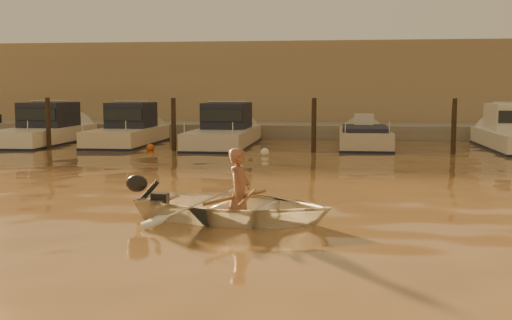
# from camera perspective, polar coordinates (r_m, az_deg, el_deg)

# --- Properties ---
(ground_plane) EXTENTS (160.00, 160.00, 0.00)m
(ground_plane) POSITION_cam_1_polar(r_m,az_deg,el_deg) (10.15, 3.12, -6.95)
(ground_plane) COLOR brown
(ground_plane) RESTS_ON ground
(dinghy) EXTENTS (3.98, 3.19, 0.73)m
(dinghy) POSITION_cam_1_polar(r_m,az_deg,el_deg) (11.46, -1.94, -4.15)
(dinghy) COLOR white
(dinghy) RESTS_ON ground_plane
(person) EXTENTS (0.49, 0.65, 1.59)m
(person) POSITION_cam_1_polar(r_m,az_deg,el_deg) (11.38, -1.48, -2.94)
(person) COLOR #915B48
(person) RESTS_ON dinghy
(outboard_motor) EXTENTS (0.96, 0.57, 0.70)m
(outboard_motor) POSITION_cam_1_polar(r_m,az_deg,el_deg) (12.06, -8.62, -3.53)
(outboard_motor) COLOR black
(outboard_motor) RESTS_ON dinghy
(oar_port) EXTENTS (0.07, 2.10, 0.13)m
(oar_port) POSITION_cam_1_polar(r_m,az_deg,el_deg) (11.34, -0.76, -3.37)
(oar_port) COLOR brown
(oar_port) RESTS_ON dinghy
(oar_starboard) EXTENTS (0.83, 1.98, 0.13)m
(oar_starboard) POSITION_cam_1_polar(r_m,az_deg,el_deg) (11.41, -1.71, -3.31)
(oar_starboard) COLOR brown
(oar_starboard) RESTS_ON dinghy
(moored_boat_0) EXTENTS (2.29, 7.29, 1.75)m
(moored_boat_0) POSITION_cam_1_polar(r_m,az_deg,el_deg) (28.78, -18.43, 2.62)
(moored_boat_0) COLOR white
(moored_boat_0) RESTS_ON ground_plane
(moored_boat_1) EXTENTS (2.11, 6.33, 1.75)m
(moored_boat_1) POSITION_cam_1_polar(r_m,az_deg,el_deg) (27.36, -11.36, 2.65)
(moored_boat_1) COLOR beige
(moored_boat_1) RESTS_ON ground_plane
(moored_boat_2) EXTENTS (2.23, 7.48, 1.75)m
(moored_boat_2) POSITION_cam_1_polar(r_m,az_deg,el_deg) (26.33, -2.84, 2.62)
(moored_boat_2) COLOR beige
(moored_boat_2) RESTS_ON ground_plane
(moored_boat_3) EXTENTS (1.97, 5.74, 0.95)m
(moored_boat_3) POSITION_cam_1_polar(r_m,az_deg,el_deg) (25.96, 9.61, 1.60)
(moored_boat_3) COLOR beige
(moored_boat_3) RESTS_ON ground_plane
(piling_0) EXTENTS (0.18, 0.18, 2.20)m
(piling_0) POSITION_cam_1_polar(r_m,az_deg,el_deg) (26.22, -17.98, 2.91)
(piling_0) COLOR #2D2319
(piling_0) RESTS_ON ground_plane
(piling_1) EXTENTS (0.18, 0.18, 2.20)m
(piling_1) POSITION_cam_1_polar(r_m,az_deg,el_deg) (24.50, -7.34, 2.94)
(piling_1) COLOR #2D2319
(piling_1) RESTS_ON ground_plane
(piling_2) EXTENTS (0.18, 0.18, 2.20)m
(piling_2) POSITION_cam_1_polar(r_m,az_deg,el_deg) (23.71, 5.16, 2.86)
(piling_2) COLOR #2D2319
(piling_2) RESTS_ON ground_plane
(piling_3) EXTENTS (0.18, 0.18, 2.20)m
(piling_3) POSITION_cam_1_polar(r_m,az_deg,el_deg) (24.04, 17.17, 2.65)
(piling_3) COLOR #2D2319
(piling_3) RESTS_ON ground_plane
(fender_a) EXTENTS (0.30, 0.30, 0.30)m
(fender_a) POSITION_cam_1_polar(r_m,az_deg,el_deg) (26.24, -19.43, 1.11)
(fender_a) COLOR silver
(fender_a) RESTS_ON ground_plane
(fender_b) EXTENTS (0.30, 0.30, 0.30)m
(fender_b) POSITION_cam_1_polar(r_m,az_deg,el_deg) (24.75, -9.38, 1.09)
(fender_b) COLOR #CC5118
(fender_b) RESTS_ON ground_plane
(fender_c) EXTENTS (0.30, 0.30, 0.30)m
(fender_c) POSITION_cam_1_polar(r_m,az_deg,el_deg) (22.63, 0.79, 0.69)
(fender_c) COLOR white
(fender_c) RESTS_ON ground_plane
(fender_d) EXTENTS (0.30, 0.30, 0.30)m
(fender_d) POSITION_cam_1_polar(r_m,az_deg,el_deg) (23.89, 10.96, 0.87)
(fender_d) COLOR orange
(fender_d) RESTS_ON ground_plane
(quay) EXTENTS (52.00, 4.00, 1.00)m
(quay) POSITION_cam_1_polar(r_m,az_deg,el_deg) (31.44, 6.07, 2.33)
(quay) COLOR gray
(quay) RESTS_ON ground_plane
(waterfront_building) EXTENTS (46.00, 7.00, 4.80)m
(waterfront_building) POSITION_cam_1_polar(r_m,az_deg,el_deg) (36.86, 6.32, 6.42)
(waterfront_building) COLOR #9E8466
(waterfront_building) RESTS_ON quay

